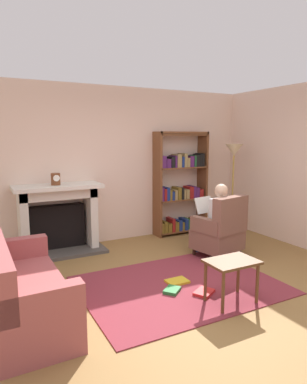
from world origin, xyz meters
The scene contains 13 objects.
ground centered at (0.00, 0.00, 0.00)m, with size 14.00×14.00×0.00m, color olive.
back_wall centered at (0.00, 2.55, 1.35)m, with size 5.60×0.10×2.70m, color beige.
side_wall_right centered at (2.65, 1.25, 1.35)m, with size 0.10×5.20×2.70m, color beige.
area_rug centered at (0.00, 0.30, 0.01)m, with size 2.40×1.80×0.01m, color maroon.
fireplace centered at (-1.04, 2.30, 0.58)m, with size 1.38×0.64×1.10m.
mantel_clock centered at (-1.08, 2.20, 1.20)m, with size 0.14×0.14×0.18m.
bookshelf centered at (1.27, 2.33, 0.93)m, with size 1.04×0.32×1.94m.
armchair_reading centered at (1.10, 0.89, 0.42)m, with size 0.76×0.74×0.97m.
seated_reader centered at (1.07, 1.00, 0.62)m, with size 0.43×0.58×1.14m.
sofa_floral centered at (-1.84, 0.34, 0.32)m, with size 0.74×1.71×0.85m.
side_table centered at (0.26, -0.34, 0.41)m, with size 0.56×0.39×0.49m.
scattered_books centered at (-0.01, 0.16, 0.03)m, with size 0.59×0.66×0.04m.
floor_lamp centered at (2.08, 1.79, 1.45)m, with size 0.32×0.32×1.71m.
Camera 1 is at (-2.16, -3.12, 1.83)m, focal length 31.99 mm.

